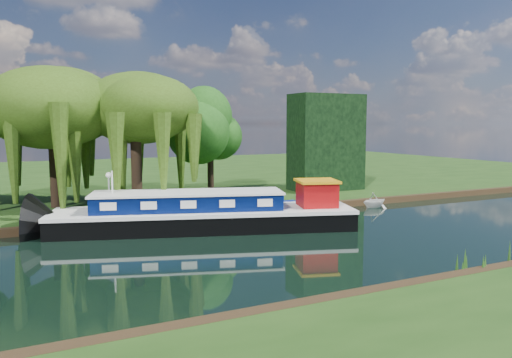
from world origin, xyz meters
TOP-DOWN VIEW (x-y plane):
  - ground at (0.00, 0.00)m, footprint 120.00×120.00m
  - far_bank at (0.00, 34.00)m, footprint 120.00×52.00m
  - dutch_barge at (5.01, 5.20)m, footprint 17.31×8.77m
  - narrowboat at (6.64, 7.21)m, footprint 11.85×2.34m
  - white_cruiser at (18.51, 7.01)m, footprint 2.53×2.28m
  - willow_left at (-2.30, 14.36)m, footprint 7.36×7.36m
  - willow_right at (2.48, 11.57)m, footprint 6.66×6.66m
  - tree_far_right at (9.30, 15.85)m, footprint 4.43×4.43m
  - conifer_hedge at (19.00, 14.00)m, footprint 6.00×3.00m
  - lamppost at (0.50, 10.50)m, footprint 0.36×0.36m
  - mooring_posts at (-0.50, 8.40)m, footprint 19.16×0.16m
  - reeds_near at (6.87, -7.57)m, footprint 33.70×1.50m

SIDE VIEW (x-z plane):
  - ground at x=0.00m, z-range 0.00..0.00m
  - white_cruiser at x=18.51m, z-range -0.59..0.59m
  - far_bank at x=0.00m, z-range 0.00..0.45m
  - reeds_near at x=6.87m, z-range 0.00..1.10m
  - narrowboat at x=6.64m, z-range -0.25..1.47m
  - dutch_barge at x=5.01m, z-range -0.90..2.68m
  - mooring_posts at x=-0.50m, z-range 0.45..1.45m
  - lamppost at x=0.50m, z-range 1.14..3.70m
  - conifer_hedge at x=19.00m, z-range 0.45..8.45m
  - tree_far_right at x=9.30m, z-range 1.82..9.07m
  - willow_right at x=2.48m, z-range 2.31..10.43m
  - willow_left at x=-2.30m, z-range 2.44..11.26m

